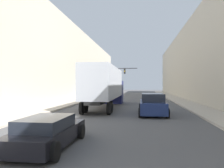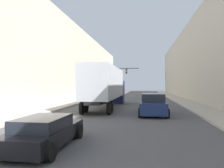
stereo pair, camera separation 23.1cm
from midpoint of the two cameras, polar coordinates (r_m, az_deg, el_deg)
name	(u,v)px [view 1 (the left image)]	position (r m, az deg, el deg)	size (l,w,h in m)	color
sidewalk_right	(181,101)	(31.31, 17.49, -4.33)	(2.48, 80.00, 0.15)	#B2A899
sidewalk_left	(81,100)	(32.10, -8.35, -4.23)	(2.48, 80.00, 0.15)	#B2A899
building_right	(214,59)	(32.40, 24.94, 6.01)	(6.00, 80.00, 11.67)	#BCB29E
building_left	(53,62)	(33.61, -15.34, 5.67)	(6.00, 80.00, 11.53)	#BCB29E
semi_truck	(106,85)	(22.36, -1.86, -0.38)	(2.46, 13.18, 4.02)	#B2B7C1
sedan_car	(48,132)	(8.83, -17.15, -11.91)	(1.97, 4.29, 1.17)	black
suv_car	(153,104)	(17.57, 10.17, -5.28)	(2.16, 4.88, 1.68)	navy
traffic_signal_gantry	(110,76)	(38.98, -0.79, 2.08)	(6.72, 0.35, 5.53)	black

